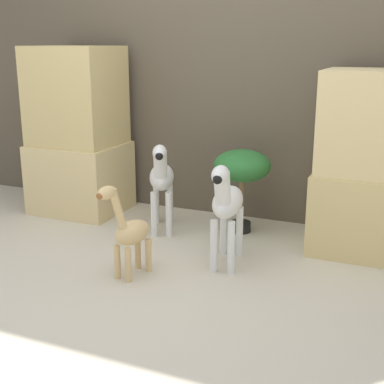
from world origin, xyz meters
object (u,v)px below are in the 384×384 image
zebra_right (226,203)px  giraffe_figurine (129,232)px  potted_palm_front (242,169)px  zebra_left (162,178)px

zebra_right → giraffe_figurine: zebra_right is taller
zebra_right → giraffe_figurine: 0.63m
zebra_right → potted_palm_front: zebra_right is taller
zebra_left → potted_palm_front: (0.55, 0.23, 0.07)m
zebra_right → zebra_left: bearing=147.5°
zebra_left → zebra_right: bearing=-32.5°
giraffe_figurine → potted_palm_front: bearing=70.4°
zebra_left → giraffe_figurine: (0.18, -0.80, -0.13)m
zebra_right → giraffe_figurine: (-0.48, -0.38, -0.13)m
zebra_right → zebra_left: same height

